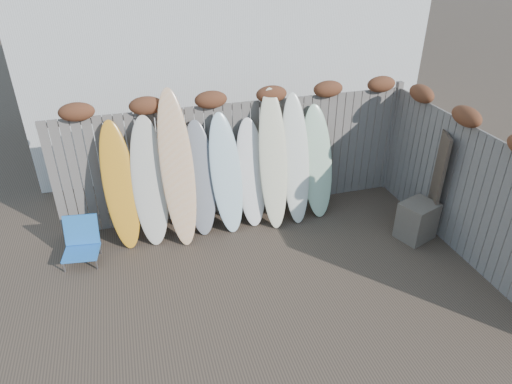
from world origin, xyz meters
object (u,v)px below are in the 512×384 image
object	(u,v)px
surfboard_0	(120,186)
lattice_panel	(433,175)
beach_chair	(81,241)
wooden_crate	(417,221)

from	to	relation	value
surfboard_0	lattice_panel	bearing A→B (deg)	-15.14
beach_chair	surfboard_0	size ratio (longest dim) A/B	0.33
beach_chair	lattice_panel	size ratio (longest dim) A/B	0.39
lattice_panel	surfboard_0	world-z (taller)	surfboard_0
beach_chair	wooden_crate	size ratio (longest dim) A/B	1.06
wooden_crate	surfboard_0	bearing A→B (deg)	164.16
beach_chair	wooden_crate	distance (m)	5.29
lattice_panel	surfboard_0	size ratio (longest dim) A/B	0.85
wooden_crate	beach_chair	bearing A→B (deg)	169.77
beach_chair	wooden_crate	world-z (taller)	beach_chair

